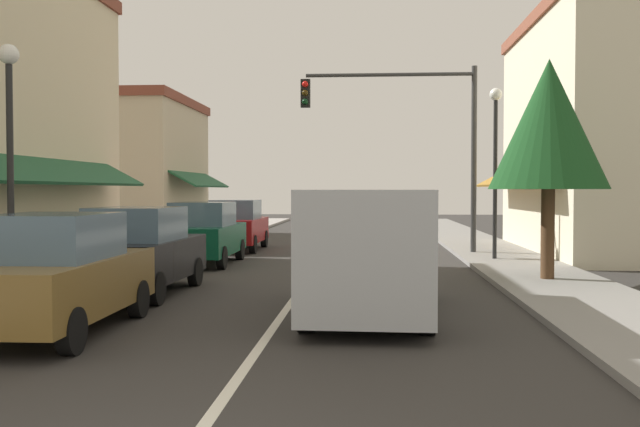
{
  "coord_description": "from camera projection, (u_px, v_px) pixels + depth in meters",
  "views": [
    {
      "loc": [
        1.48,
        -4.16,
        2.11
      ],
      "look_at": [
        0.13,
        15.05,
        1.48
      ],
      "focal_mm": 40.18,
      "sensor_mm": 36.0,
      "label": 1
    }
  ],
  "objects": [
    {
      "name": "parked_car_far_left",
      "position": [
        236.0,
        225.0,
        25.11
      ],
      "size": [
        1.81,
        4.12,
        1.77
      ],
      "rotation": [
        0.0,
        0.0,
        0.01
      ],
      "color": "maroon",
      "rests_on": "ground"
    },
    {
      "name": "parked_car_third_left",
      "position": [
        204.0,
        233.0,
        20.36
      ],
      "size": [
        1.8,
        4.11,
        1.77
      ],
      "rotation": [
        0.0,
        0.0,
        0.0
      ],
      "color": "#0F4C33",
      "rests_on": "ground"
    },
    {
      "name": "ground_plane",
      "position": [
        323.0,
        258.0,
        22.26
      ],
      "size": [
        80.0,
        80.0,
        0.0
      ],
      "primitive_type": "plane",
      "color": "#33302D"
    },
    {
      "name": "tree_right_near",
      "position": [
        549.0,
        125.0,
        16.0
      ],
      "size": [
        2.65,
        2.65,
        5.05
      ],
      "color": "#4C331E",
      "rests_on": "ground"
    },
    {
      "name": "parked_car_nearest_left",
      "position": [
        55.0,
        274.0,
        10.49
      ],
      "size": [
        1.81,
        4.11,
        1.77
      ],
      "rotation": [
        0.0,
        0.0,
        0.01
      ],
      "color": "brown",
      "rests_on": "ground"
    },
    {
      "name": "storefront_right_block",
      "position": [
        618.0,
        134.0,
        23.45
      ],
      "size": [
        6.9,
        10.2,
        7.92
      ],
      "color": "beige",
      "rests_on": "ground"
    },
    {
      "name": "van_in_lane",
      "position": [
        370.0,
        247.0,
        12.06
      ],
      "size": [
        2.12,
        5.23,
        2.12
      ],
      "rotation": [
        0.0,
        0.0,
        -0.03
      ],
      "color": "#B2B7BC",
      "rests_on": "ground"
    },
    {
      "name": "sidewalk_left",
      "position": [
        149.0,
        255.0,
        22.65
      ],
      "size": [
        2.6,
        56.0,
        0.12
      ],
      "primitive_type": "cube",
      "color": "#A39E99",
      "rests_on": "ground"
    },
    {
      "name": "lane_center_stripe",
      "position": [
        323.0,
        258.0,
        22.26
      ],
      "size": [
        0.14,
        52.0,
        0.01
      ],
      "primitive_type": "cube",
      "color": "silver",
      "rests_on": "ground"
    },
    {
      "name": "street_lamp_right_mid",
      "position": [
        495.0,
        146.0,
        20.72
      ],
      "size": [
        0.36,
        0.36,
        5.06
      ],
      "color": "black",
      "rests_on": "ground"
    },
    {
      "name": "traffic_signal_mast_arm",
      "position": [
        415.0,
        126.0,
        23.02
      ],
      "size": [
        5.66,
        0.5,
        6.09
      ],
      "color": "#333333",
      "rests_on": "ground"
    },
    {
      "name": "storefront_far_left",
      "position": [
        126.0,
        167.0,
        32.81
      ],
      "size": [
        7.14,
        8.2,
        6.3
      ],
      "color": "#BCAD8E",
      "rests_on": "ground"
    },
    {
      "name": "street_lamp_left_near",
      "position": [
        10.0,
        130.0,
        12.78
      ],
      "size": [
        0.36,
        0.36,
        4.72
      ],
      "color": "black",
      "rests_on": "ground"
    },
    {
      "name": "parked_car_second_left",
      "position": [
        139.0,
        251.0,
        14.43
      ],
      "size": [
        1.85,
        4.14,
        1.77
      ],
      "rotation": [
        0.0,
        0.0,
        -0.02
      ],
      "color": "black",
      "rests_on": "ground"
    },
    {
      "name": "sidewalk_right",
      "position": [
        502.0,
        257.0,
        21.87
      ],
      "size": [
        2.6,
        56.0,
        0.12
      ],
      "primitive_type": "cube",
      "color": "gray",
      "rests_on": "ground"
    }
  ]
}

